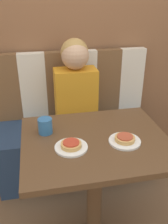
{
  "coord_description": "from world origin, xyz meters",
  "views": [
    {
      "loc": [
        -0.31,
        -1.19,
        1.56
      ],
      "look_at": [
        0.0,
        0.34,
        0.78
      ],
      "focal_mm": 40.0,
      "sensor_mm": 36.0,
      "label": 1
    }
  ],
  "objects_px": {
    "plate_right": "(125,141)",
    "pizza_left": "(71,144)",
    "person": "(75,83)",
    "plate_left": "(71,147)",
    "drinking_cup": "(45,126)",
    "pizza_right": "(125,138)"
  },
  "relations": [
    {
      "from": "plate_right",
      "to": "pizza_right",
      "type": "height_order",
      "value": "pizza_right"
    },
    {
      "from": "person",
      "to": "pizza_left",
      "type": "height_order",
      "value": "person"
    },
    {
      "from": "plate_left",
      "to": "pizza_left",
      "type": "xyz_separation_m",
      "value": [
        0.0,
        -0.0,
        0.02
      ]
    },
    {
      "from": "plate_left",
      "to": "pizza_right",
      "type": "distance_m",
      "value": 0.31
    },
    {
      "from": "pizza_left",
      "to": "plate_right",
      "type": "bearing_deg",
      "value": 0.0
    },
    {
      "from": "drinking_cup",
      "to": "pizza_right",
      "type": "bearing_deg",
      "value": -23.91
    },
    {
      "from": "person",
      "to": "plate_left",
      "type": "height_order",
      "value": "person"
    },
    {
      "from": "pizza_right",
      "to": "pizza_left",
      "type": "bearing_deg",
      "value": 180.0
    },
    {
      "from": "pizza_right",
      "to": "drinking_cup",
      "type": "relative_size",
      "value": 1.21
    },
    {
      "from": "pizza_left",
      "to": "drinking_cup",
      "type": "bearing_deg",
      "value": 123.35
    },
    {
      "from": "plate_left",
      "to": "drinking_cup",
      "type": "relative_size",
      "value": 1.93
    },
    {
      "from": "plate_right",
      "to": "plate_left",
      "type": "bearing_deg",
      "value": 180.0
    },
    {
      "from": "plate_left",
      "to": "plate_right",
      "type": "xyz_separation_m",
      "value": [
        0.31,
        0.0,
        0.0
      ]
    },
    {
      "from": "pizza_left",
      "to": "plate_left",
      "type": "bearing_deg",
      "value": 90.0
    },
    {
      "from": "plate_right",
      "to": "drinking_cup",
      "type": "height_order",
      "value": "drinking_cup"
    },
    {
      "from": "person",
      "to": "plate_right",
      "type": "xyz_separation_m",
      "value": [
        0.15,
        -0.75,
        -0.1
      ]
    },
    {
      "from": "plate_right",
      "to": "pizza_left",
      "type": "relative_size",
      "value": 1.6
    },
    {
      "from": "person",
      "to": "pizza_right",
      "type": "bearing_deg",
      "value": -78.47
    },
    {
      "from": "plate_right",
      "to": "drinking_cup",
      "type": "bearing_deg",
      "value": 156.09
    },
    {
      "from": "person",
      "to": "plate_left",
      "type": "xyz_separation_m",
      "value": [
        -0.15,
        -0.75,
        -0.1
      ]
    },
    {
      "from": "plate_left",
      "to": "pizza_left",
      "type": "distance_m",
      "value": 0.02
    },
    {
      "from": "plate_left",
      "to": "plate_right",
      "type": "relative_size",
      "value": 1.0
    }
  ]
}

